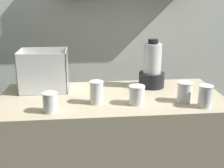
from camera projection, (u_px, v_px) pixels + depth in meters
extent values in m
cube|color=tan|center=(112.00, 159.00, 1.95)|extent=(1.40, 0.64, 0.90)
cube|color=silver|center=(103.00, 26.00, 2.44)|extent=(2.60, 0.04, 2.50)
cube|color=white|center=(45.00, 89.00, 1.94)|extent=(0.31, 0.23, 0.01)
cube|color=white|center=(42.00, 75.00, 1.79)|extent=(0.31, 0.01, 0.27)
cube|color=white|center=(46.00, 66.00, 2.01)|extent=(0.31, 0.01, 0.27)
cube|color=white|center=(20.00, 71.00, 1.89)|extent=(0.01, 0.23, 0.27)
cube|color=white|center=(67.00, 70.00, 1.91)|extent=(0.01, 0.23, 0.27)
cone|color=orange|center=(50.00, 86.00, 1.93)|extent=(0.18, 0.04, 0.03)
cone|color=orange|center=(45.00, 86.00, 1.93)|extent=(0.17, 0.12, 0.03)
cone|color=orange|center=(45.00, 87.00, 1.91)|extent=(0.05, 0.15, 0.03)
cone|color=orange|center=(50.00, 86.00, 1.95)|extent=(0.11, 0.18, 0.03)
cone|color=orange|center=(48.00, 80.00, 1.94)|extent=(0.14, 0.11, 0.04)
cone|color=orange|center=(51.00, 81.00, 1.92)|extent=(0.06, 0.18, 0.03)
cone|color=orange|center=(40.00, 81.00, 1.94)|extent=(0.12, 0.16, 0.03)
cone|color=orange|center=(43.00, 83.00, 1.91)|extent=(0.17, 0.10, 0.03)
cone|color=orange|center=(38.00, 80.00, 1.89)|extent=(0.16, 0.08, 0.03)
cone|color=orange|center=(43.00, 77.00, 1.92)|extent=(0.14, 0.17, 0.03)
cone|color=orange|center=(39.00, 79.00, 1.91)|extent=(0.12, 0.17, 0.03)
cone|color=orange|center=(54.00, 77.00, 1.92)|extent=(0.15, 0.06, 0.03)
cone|color=orange|center=(49.00, 71.00, 1.90)|extent=(0.04, 0.20, 0.04)
cone|color=orange|center=(38.00, 75.00, 1.89)|extent=(0.15, 0.06, 0.03)
cylinder|color=black|center=(152.00, 80.00, 1.99)|extent=(0.18, 0.18, 0.10)
cylinder|color=silver|center=(152.00, 58.00, 1.94)|extent=(0.12, 0.12, 0.20)
cylinder|color=red|center=(152.00, 70.00, 1.97)|extent=(0.11, 0.11, 0.04)
cylinder|color=black|center=(153.00, 41.00, 1.91)|extent=(0.07, 0.07, 0.03)
cylinder|color=white|center=(50.00, 103.00, 1.56)|extent=(0.08, 0.08, 0.10)
cylinder|color=orange|center=(50.00, 104.00, 1.56)|extent=(0.07, 0.07, 0.09)
cylinder|color=white|center=(50.00, 93.00, 1.54)|extent=(0.08, 0.08, 0.01)
cylinder|color=white|center=(97.00, 93.00, 1.68)|extent=(0.08, 0.08, 0.13)
cylinder|color=maroon|center=(97.00, 96.00, 1.69)|extent=(0.07, 0.07, 0.08)
cylinder|color=white|center=(96.00, 82.00, 1.66)|extent=(0.08, 0.08, 0.01)
cylinder|color=white|center=(137.00, 95.00, 1.68)|extent=(0.09, 0.09, 0.10)
cylinder|color=red|center=(137.00, 98.00, 1.68)|extent=(0.08, 0.08, 0.07)
cylinder|color=white|center=(137.00, 86.00, 1.66)|extent=(0.09, 0.09, 0.01)
cylinder|color=white|center=(185.00, 92.00, 1.71)|extent=(0.09, 0.09, 0.11)
cylinder|color=maroon|center=(184.00, 96.00, 1.72)|extent=(0.08, 0.08, 0.07)
cylinder|color=white|center=(186.00, 83.00, 1.69)|extent=(0.09, 0.09, 0.01)
cylinder|color=white|center=(205.00, 97.00, 1.63)|extent=(0.08, 0.08, 0.12)
cylinder|color=orange|center=(205.00, 100.00, 1.63)|extent=(0.07, 0.07, 0.09)
cylinder|color=white|center=(206.00, 86.00, 1.61)|extent=(0.08, 0.08, 0.01)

